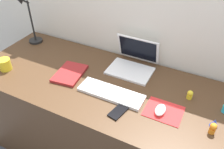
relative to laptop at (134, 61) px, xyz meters
The scene contains 13 objects.
back_wall 0.17m from the laptop, 115.17° to the left, with size 3.07×0.05×1.52m, color silver.
desk 0.50m from the laptop, 105.73° to the right, with size 1.87×0.72×0.74m, color #4C331E.
laptop is the anchor object (origin of this frame).
keyboard 0.33m from the laptop, 91.82° to the right, with size 0.41×0.13×0.02m, color white.
mousepad 0.45m from the laptop, 44.99° to the right, with size 0.21×0.17×0.00m, color red.
mouse 0.46m from the laptop, 48.04° to the right, with size 0.06×0.10×0.03m, color white.
cell_phone 0.45m from the laptop, 77.78° to the right, with size 0.06×0.13×0.01m, color black.
desk_lamp 0.88m from the laptop, behind, with size 0.11×0.15×0.39m.
notebook_pad 0.45m from the laptop, 141.95° to the right, with size 0.17×0.24×0.02m, color maroon.
coffee_mug 0.89m from the laptop, 151.66° to the right, with size 0.08×0.08×0.08m, color yellow.
toy_figurine_orange 0.68m from the laptop, 31.29° to the right, with size 0.04×0.04×0.07m.
toy_figurine_blue 0.66m from the laptop, 27.48° to the right, with size 0.04×0.04×0.05m, color blue.
toy_figurine_yellow 0.45m from the laptop, 18.93° to the right, with size 0.03×0.03×0.06m.
Camera 1 is at (0.55, -1.04, 1.71)m, focal length 37.99 mm.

